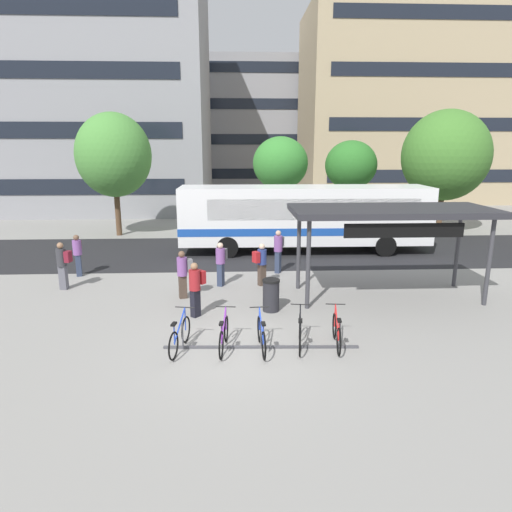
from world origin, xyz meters
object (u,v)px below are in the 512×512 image
(parked_bicycle_blue_2, at_px, (261,336))
(parked_bicycle_black_3, at_px, (300,333))
(parked_bicycle_red_4, at_px, (337,332))
(commuter_red_pack_5, at_px, (261,262))
(street_tree_1, at_px, (114,155))
(parked_bicycle_purple_1, at_px, (224,336))
(street_tree_3, at_px, (351,165))
(trash_bin, at_px, (271,295))
(street_tree_0, at_px, (280,163))
(commuter_red_pack_6, at_px, (78,252))
(street_tree_2, at_px, (446,156))
(transit_shelter, at_px, (392,214))
(commuter_grey_pack_3, at_px, (183,271))
(commuter_grey_pack_2, at_px, (278,248))
(commuter_grey_pack_1, at_px, (221,261))
(commuter_red_pack_0, at_px, (196,286))
(commuter_maroon_pack_4, at_px, (63,263))
(parked_bicycle_blue_0, at_px, (180,336))
(city_bus, at_px, (303,216))

(parked_bicycle_blue_2, height_order, parked_bicycle_black_3, same)
(parked_bicycle_red_4, bearing_deg, commuter_red_pack_5, 23.50)
(parked_bicycle_red_4, height_order, street_tree_1, street_tree_1)
(parked_bicycle_purple_1, xyz_separation_m, street_tree_1, (-6.50, 15.65, 4.20))
(commuter_red_pack_5, relative_size, street_tree_3, 0.29)
(trash_bin, bearing_deg, street_tree_1, 121.54)
(street_tree_0, bearing_deg, commuter_red_pack_6, -129.62)
(commuter_red_pack_5, bearing_deg, street_tree_1, 95.14)
(commuter_red_pack_5, height_order, street_tree_2, street_tree_2)
(transit_shelter, height_order, street_tree_0, street_tree_0)
(parked_bicycle_black_3, xyz_separation_m, commuter_grey_pack_3, (-3.42, 4.03, 0.57))
(parked_bicycle_purple_1, distance_m, parked_bicycle_black_3, 1.96)
(transit_shelter, relative_size, commuter_grey_pack_2, 3.76)
(parked_bicycle_red_4, relative_size, commuter_grey_pack_1, 1.04)
(street_tree_0, bearing_deg, street_tree_1, -165.59)
(street_tree_0, bearing_deg, commuter_red_pack_0, -104.60)
(parked_bicycle_blue_2, bearing_deg, street_tree_3, -23.58)
(street_tree_2, bearing_deg, commuter_grey_pack_3, -140.53)
(parked_bicycle_blue_2, height_order, transit_shelter, transit_shelter)
(parked_bicycle_red_4, relative_size, trash_bin, 1.67)
(commuter_red_pack_6, bearing_deg, commuter_grey_pack_1, 61.27)
(parked_bicycle_blue_2, height_order, street_tree_2, street_tree_2)
(parked_bicycle_red_4, bearing_deg, street_tree_0, 5.40)
(commuter_red_pack_0, distance_m, commuter_red_pack_6, 6.91)
(commuter_red_pack_0, distance_m, trash_bin, 2.39)
(trash_bin, height_order, street_tree_3, street_tree_3)
(commuter_red_pack_5, bearing_deg, transit_shelter, -51.19)
(transit_shelter, bearing_deg, commuter_red_pack_6, 164.48)
(transit_shelter, relative_size, street_tree_2, 0.93)
(commuter_red_pack_5, relative_size, street_tree_2, 0.22)
(commuter_red_pack_6, bearing_deg, commuter_red_pack_5, 63.86)
(street_tree_1, bearing_deg, parked_bicycle_blue_2, -64.63)
(commuter_maroon_pack_4, xyz_separation_m, commuter_red_pack_5, (7.15, 0.14, -0.09))
(parked_bicycle_blue_0, relative_size, commuter_red_pack_0, 1.00)
(commuter_grey_pack_2, distance_m, street_tree_0, 11.46)
(city_bus, height_order, street_tree_2, street_tree_2)
(parked_bicycle_blue_0, distance_m, commuter_red_pack_0, 2.44)
(commuter_grey_pack_2, relative_size, trash_bin, 1.72)
(parked_bicycle_blue_0, xyz_separation_m, commuter_red_pack_6, (-4.85, 7.04, 0.59))
(parked_bicycle_blue_2, xyz_separation_m, street_tree_0, (2.26, 18.21, 3.65))
(parked_bicycle_blue_2, xyz_separation_m, trash_bin, (0.47, 2.81, 0.13))
(street_tree_0, relative_size, street_tree_3, 1.04)
(city_bus, relative_size, transit_shelter, 1.81)
(commuter_grey_pack_1, distance_m, trash_bin, 3.22)
(commuter_grey_pack_2, bearing_deg, parked_bicycle_red_4, 32.08)
(commuter_grey_pack_2, bearing_deg, trash_bin, 16.93)
(transit_shelter, xyz_separation_m, commuter_maroon_pack_4, (-11.41, 1.35, -1.89))
(commuter_red_pack_0, bearing_deg, parked_bicycle_purple_1, 61.81)
(city_bus, distance_m, street_tree_3, 8.11)
(commuter_maroon_pack_4, bearing_deg, parked_bicycle_blue_0, 142.40)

